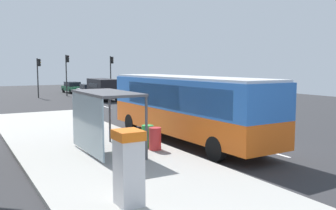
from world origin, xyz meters
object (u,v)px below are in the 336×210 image
(sedan_near, at_px, (88,90))
(bus, at_px, (186,105))
(traffic_light_near_side, at_px, (111,69))
(traffic_light_median, at_px, (67,69))
(bus_shelter, at_px, (99,106))
(recycling_bin_green, at_px, (148,136))
(sedan_far, at_px, (73,87))
(white_van, at_px, (103,88))
(traffic_light_far_side, at_px, (38,71))
(recycling_bin_red, at_px, (155,139))
(ticket_machine, at_px, (129,167))

(sedan_near, bearing_deg, bus, -98.22)
(sedan_near, distance_m, traffic_light_near_side, 4.09)
(sedan_near, bearing_deg, traffic_light_median, 130.25)
(sedan_near, distance_m, bus_shelter, 29.93)
(recycling_bin_green, height_order, traffic_light_median, traffic_light_median)
(bus, xyz_separation_m, sedan_far, (4.01, 34.60, -1.05))
(sedan_far, bearing_deg, white_van, -90.46)
(sedan_far, bearing_deg, traffic_light_far_side, -134.95)
(recycling_bin_green, xyz_separation_m, traffic_light_far_side, (1.10, 29.96, 2.40))
(white_van, relative_size, sedan_near, 1.18)
(sedan_far, distance_m, traffic_light_far_side, 7.96)
(white_van, height_order, traffic_light_far_side, traffic_light_far_side)
(bus, xyz_separation_m, traffic_light_median, (2.11, 30.00, 1.50))
(traffic_light_near_side, xyz_separation_m, traffic_light_median, (-5.10, 1.60, 0.09))
(bus, bearing_deg, recycling_bin_green, -162.93)
(sedan_near, height_order, sedan_far, same)
(sedan_near, xyz_separation_m, traffic_light_far_side, (-5.39, 1.44, 2.26))
(sedan_near, distance_m, recycling_bin_red, 29.94)
(sedan_near, height_order, bus_shelter, bus_shelter)
(white_van, xyz_separation_m, sedan_near, (0.10, 5.17, -0.55))
(ticket_machine, height_order, recycling_bin_red, ticket_machine)
(bus, bearing_deg, traffic_light_near_side, 75.75)
(bus_shelter, bearing_deg, recycling_bin_green, 2.24)
(traffic_light_far_side, xyz_separation_m, traffic_light_median, (3.49, 0.80, 0.29))
(recycling_bin_red, relative_size, recycling_bin_green, 1.00)
(traffic_light_far_side, bearing_deg, traffic_light_median, 12.90)
(bus, distance_m, bus_shelter, 4.78)
(ticket_machine, xyz_separation_m, traffic_light_near_side, (13.18, 34.99, 2.08))
(sedan_near, xyz_separation_m, ticket_machine, (-9.98, -34.34, 0.38))
(bus, bearing_deg, recycling_bin_red, -149.53)
(bus, bearing_deg, bus_shelter, -169.75)
(sedan_far, xyz_separation_m, traffic_light_median, (-1.90, -4.60, 2.55))
(recycling_bin_green, distance_m, traffic_light_near_side, 30.85)
(ticket_machine, bearing_deg, traffic_light_median, 77.55)
(white_van, xyz_separation_m, traffic_light_median, (-1.80, 7.42, 2.00))
(traffic_light_median, bearing_deg, sedan_far, 67.59)
(sedan_near, distance_m, sedan_far, 6.84)
(traffic_light_near_side, bearing_deg, white_van, -119.57)
(ticket_machine, distance_m, traffic_light_near_side, 37.44)
(traffic_light_median, relative_size, bus_shelter, 1.26)
(sedan_far, relative_size, recycling_bin_green, 4.73)
(bus, distance_m, sedan_near, 28.07)
(recycling_bin_green, relative_size, traffic_light_far_side, 0.21)
(traffic_light_far_side, bearing_deg, bus, -87.29)
(white_van, relative_size, ticket_machine, 2.72)
(white_van, bearing_deg, traffic_light_median, 103.65)
(ticket_machine, bearing_deg, traffic_light_far_side, 82.70)
(recycling_bin_red, distance_m, recycling_bin_green, 0.70)
(sedan_near, height_order, traffic_light_near_side, traffic_light_near_side)
(white_van, height_order, traffic_light_near_side, traffic_light_near_side)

